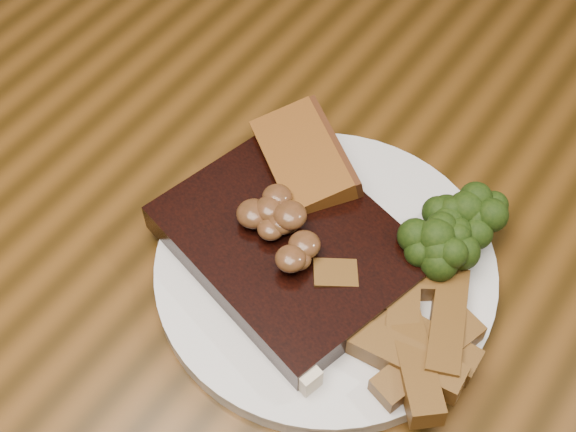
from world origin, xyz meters
name	(u,v)px	position (x,y,z in m)	size (l,w,h in m)	color
dining_table	(281,293)	(0.00, 0.00, 0.66)	(1.60, 0.90, 0.75)	#4C2D0F
chair_far	(511,58)	(-0.03, 0.60, 0.46)	(0.51, 0.51, 0.84)	black
plate	(325,270)	(0.05, -0.01, 0.76)	(0.26, 0.26, 0.01)	silver
steak	(289,244)	(0.02, -0.02, 0.78)	(0.18, 0.14, 0.03)	black
steak_bone	(238,305)	(0.02, -0.08, 0.77)	(0.17, 0.02, 0.02)	beige
mushroom_pile	(283,221)	(0.01, -0.02, 0.80)	(0.07, 0.07, 0.03)	#5B321C
garlic_bread	(302,175)	(-0.01, 0.05, 0.77)	(0.10, 0.05, 0.02)	brown
potato_wedges	(408,307)	(0.12, -0.01, 0.77)	(0.12, 0.12, 0.02)	brown
broccoli_cluster	(463,228)	(0.12, 0.07, 0.78)	(0.08, 0.08, 0.04)	#22340B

